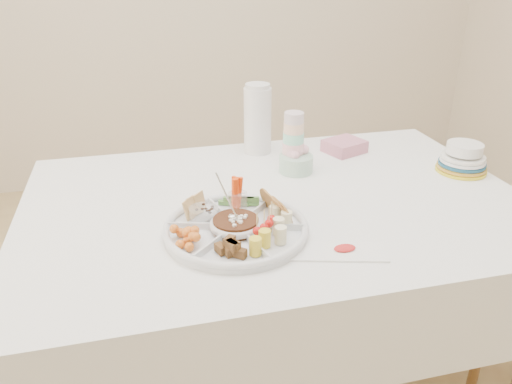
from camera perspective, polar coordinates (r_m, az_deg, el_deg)
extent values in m
plane|color=tan|center=(1.98, 2.02, -20.91)|extent=(4.00, 4.00, 0.00)
cube|color=white|center=(1.72, 2.22, -12.18)|extent=(1.52, 1.02, 0.76)
cylinder|color=white|center=(1.32, -2.32, -3.99)|extent=(0.47, 0.47, 0.04)
cylinder|color=black|center=(1.32, -2.33, -3.71)|extent=(0.15, 0.15, 0.04)
cylinder|color=beige|center=(1.71, 4.29, 5.86)|extent=(0.08, 0.08, 0.20)
cylinder|color=white|center=(1.85, 0.18, 8.45)|extent=(0.12, 0.12, 0.26)
cylinder|color=#A5D0B2|center=(1.70, 4.60, 3.70)|extent=(0.15, 0.15, 0.09)
cube|color=#C8778E|center=(1.91, 10.06, 5.17)|extent=(0.17, 0.16, 0.05)
cylinder|color=gold|center=(1.84, 22.59, 3.75)|extent=(0.18, 0.18, 0.11)
cube|color=silver|center=(1.27, 8.84, -6.76)|extent=(0.28, 0.16, 0.01)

